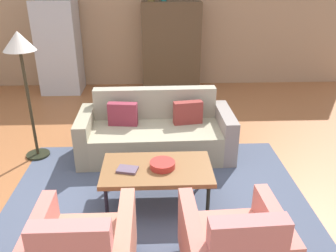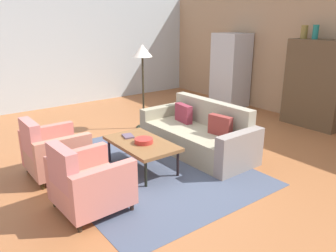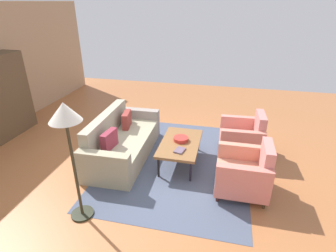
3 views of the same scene
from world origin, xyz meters
name	(u,v)px [view 3 (image 3 of 3)]	position (x,y,z in m)	size (l,w,h in m)	color
ground_plane	(157,163)	(0.00, 0.00, 0.00)	(10.72, 10.72, 0.00)	#A76439
area_rug	(177,162)	(0.11, -0.37, 0.00)	(3.40, 2.60, 0.01)	#495369
couch	(121,142)	(0.11, 0.77, 0.29)	(2.12, 0.94, 0.86)	tan
coffee_table	(180,144)	(0.11, -0.42, 0.40)	(1.20, 0.70, 0.44)	black
armchair_left	(246,173)	(-0.49, -1.59, 0.34)	(0.80, 0.80, 0.88)	#3C1C1A
armchair_right	(244,138)	(0.71, -1.59, 0.34)	(0.84, 0.84, 0.88)	#3B2B21
fruit_bowl	(181,139)	(0.17, -0.42, 0.47)	(0.28, 0.28, 0.07)	#B8312A
book_stack	(180,150)	(-0.21, -0.47, 0.45)	(0.24, 0.20, 0.03)	#5F4D5F
cabinet	(1,96)	(0.46, 3.66, 0.90)	(1.20, 0.51, 1.80)	brown
floor_lamp	(66,124)	(-1.56, 0.70, 1.44)	(0.40, 0.40, 1.72)	black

